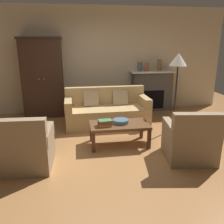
# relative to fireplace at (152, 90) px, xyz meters

# --- Properties ---
(ground_plane) EXTENTS (9.60, 9.60, 0.00)m
(ground_plane) POSITION_rel_fireplace_xyz_m (-1.55, -2.30, -0.57)
(ground_plane) COLOR #B27A47
(back_wall) EXTENTS (7.20, 0.10, 2.80)m
(back_wall) POSITION_rel_fireplace_xyz_m (-1.55, 0.25, 0.83)
(back_wall) COLOR beige
(back_wall) RESTS_ON ground
(fireplace) EXTENTS (1.26, 0.48, 1.12)m
(fireplace) POSITION_rel_fireplace_xyz_m (0.00, 0.00, 0.00)
(fireplace) COLOR #4C4947
(fireplace) RESTS_ON ground
(armoire) EXTENTS (1.06, 0.57, 2.01)m
(armoire) POSITION_rel_fireplace_xyz_m (-2.95, -0.08, 0.44)
(armoire) COLOR #382319
(armoire) RESTS_ON ground
(couch) EXTENTS (1.93, 0.89, 0.86)m
(couch) POSITION_rel_fireplace_xyz_m (-1.43, -1.06, -0.25)
(couch) COLOR tan
(couch) RESTS_ON ground
(coffee_table) EXTENTS (1.10, 0.60, 0.42)m
(coffee_table) POSITION_rel_fireplace_xyz_m (-1.35, -2.24, -0.20)
(coffee_table) COLOR brown
(coffee_table) RESTS_ON ground
(fruit_bowl) EXTENTS (0.30, 0.30, 0.07)m
(fruit_bowl) POSITION_rel_fireplace_xyz_m (-1.31, -2.21, -0.11)
(fruit_bowl) COLOR slate
(fruit_bowl) RESTS_ON coffee_table
(book_stack) EXTENTS (0.26, 0.20, 0.11)m
(book_stack) POSITION_rel_fireplace_xyz_m (-1.63, -2.32, -0.09)
(book_stack) COLOR gold
(book_stack) RESTS_ON coffee_table
(mantel_vase_slate) EXTENTS (0.13, 0.13, 0.24)m
(mantel_vase_slate) POSITION_rel_fireplace_xyz_m (-0.38, -0.02, 0.67)
(mantel_vase_slate) COLOR #565B66
(mantel_vase_slate) RESTS_ON fireplace
(mantel_vase_terracotta) EXTENTS (0.11, 0.11, 0.22)m
(mantel_vase_terracotta) POSITION_rel_fireplace_xyz_m (-0.18, -0.02, 0.66)
(mantel_vase_terracotta) COLOR #A86042
(mantel_vase_terracotta) RESTS_ON fireplace
(mantel_vase_bronze) EXTENTS (0.11, 0.11, 0.31)m
(mantel_vase_bronze) POSITION_rel_fireplace_xyz_m (0.18, -0.02, 0.70)
(mantel_vase_bronze) COLOR olive
(mantel_vase_bronze) RESTS_ON fireplace
(armchair_near_left) EXTENTS (0.81, 0.80, 0.88)m
(armchair_near_left) POSITION_rel_fireplace_xyz_m (-2.93, -2.88, -0.25)
(armchair_near_left) COLOR #997F60
(armchair_near_left) RESTS_ON ground
(armchair_near_right) EXTENTS (0.87, 0.87, 0.88)m
(armchair_near_right) POSITION_rel_fireplace_xyz_m (-0.30, -3.00, -0.25)
(armchair_near_right) COLOR #997F60
(armchair_near_right) RESTS_ON ground
(floor_lamp) EXTENTS (0.36, 0.36, 1.68)m
(floor_lamp) POSITION_rel_fireplace_xyz_m (-0.01, -1.65, 0.88)
(floor_lamp) COLOR black
(floor_lamp) RESTS_ON ground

